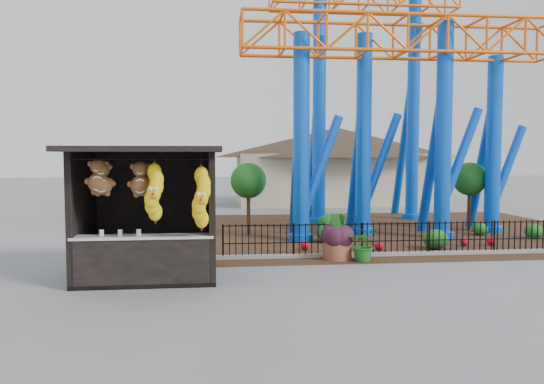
{
  "coord_description": "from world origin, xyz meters",
  "views": [
    {
      "loc": [
        -1.4,
        -11.74,
        2.93
      ],
      "look_at": [
        0.02,
        1.5,
        2.0
      ],
      "focal_mm": 35.0,
      "sensor_mm": 36.0,
      "label": 1
    }
  ],
  "objects": [
    {
      "name": "potted_plant",
      "position": [
        2.66,
        2.3,
        0.47
      ],
      "size": [
        1.06,
        0.99,
        0.95
      ],
      "primitive_type": "imported",
      "rotation": [
        0.0,
        0.0,
        -0.35
      ],
      "color": "#1F4F17",
      "rests_on": "ground"
    },
    {
      "name": "landscaping",
      "position": [
        4.48,
        5.9,
        0.33
      ],
      "size": [
        8.8,
        4.37,
        0.75
      ],
      "color": "#195619",
      "rests_on": "mulch_bed"
    },
    {
      "name": "pavilion",
      "position": [
        6.0,
        20.0,
        3.07
      ],
      "size": [
        15.0,
        15.0,
        4.8
      ],
      "color": "#BFAD8C",
      "rests_on": "ground"
    },
    {
      "name": "mulch_bed",
      "position": [
        4.0,
        8.0,
        0.01
      ],
      "size": [
        18.0,
        12.0,
        0.02
      ],
      "primitive_type": "cube",
      "color": "#331E11",
      "rests_on": "ground"
    },
    {
      "name": "planter_foliage",
      "position": [
        1.99,
        2.69,
        0.87
      ],
      "size": [
        0.7,
        0.7,
        0.64
      ],
      "primitive_type": "ellipsoid",
      "color": "#2F1220",
      "rests_on": "terracotta_planter"
    },
    {
      "name": "ground",
      "position": [
        0.0,
        0.0,
        0.0
      ],
      "size": [
        120.0,
        120.0,
        0.0
      ],
      "primitive_type": "plane",
      "color": "slate",
      "rests_on": "ground"
    },
    {
      "name": "picket_fence",
      "position": [
        4.9,
        3.0,
        0.5
      ],
      "size": [
        12.2,
        0.06,
        1.0
      ],
      "primitive_type": null,
      "color": "black",
      "rests_on": "ground"
    },
    {
      "name": "roller_coaster",
      "position": [
        5.12,
        8.23,
        6.44
      ],
      "size": [
        11.0,
        6.37,
        10.82
      ],
      "color": "blue",
      "rests_on": "ground"
    },
    {
      "name": "terracotta_planter",
      "position": [
        1.99,
        2.69,
        0.28
      ],
      "size": [
        0.98,
        0.98,
        0.55
      ],
      "primitive_type": "cylinder",
      "rotation": [
        0.0,
        0.0,
        0.27
      ],
      "color": "brown",
      "rests_on": "ground"
    },
    {
      "name": "curb",
      "position": [
        4.0,
        3.0,
        0.06
      ],
      "size": [
        18.0,
        0.18,
        0.12
      ],
      "primitive_type": "cube",
      "color": "gray",
      "rests_on": "ground"
    },
    {
      "name": "prize_booth",
      "position": [
        -2.99,
        0.9,
        1.54
      ],
      "size": [
        3.5,
        3.4,
        3.12
      ],
      "color": "black",
      "rests_on": "ground"
    }
  ]
}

